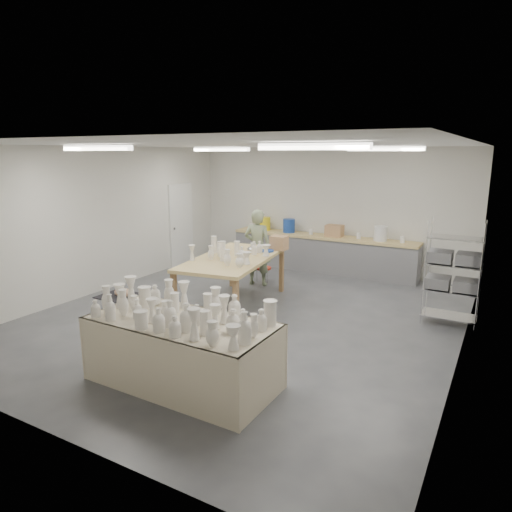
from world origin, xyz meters
The scene contains 9 objects.
room centered at (-0.11, 0.08, 2.06)m, with size 8.00×8.02×3.00m.
back_counter centered at (-0.01, 3.68, 0.49)m, with size 4.60×0.60×1.24m.
wire_shelf centered at (3.20, 1.40, 0.92)m, with size 0.88×0.48×1.80m.
drying_table centered at (0.51, -2.46, 0.47)m, with size 2.40×1.16×1.21m.
work_table centered at (-0.45, 0.47, 0.94)m, with size 1.64×2.72×1.32m.
rug centered at (-2.76, -0.24, 0.01)m, with size 1.00×0.70×0.02m, color black.
cat centered at (-2.74, -0.26, 0.11)m, with size 0.43×0.32×0.17m.
potter centered at (-0.82, 1.90, 0.84)m, with size 0.61×0.40×1.68m, color gray.
red_stool centered at (-0.82, 2.17, 0.30)m, with size 0.47×0.47×0.34m.
Camera 1 is at (3.91, -6.65, 2.87)m, focal length 32.00 mm.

